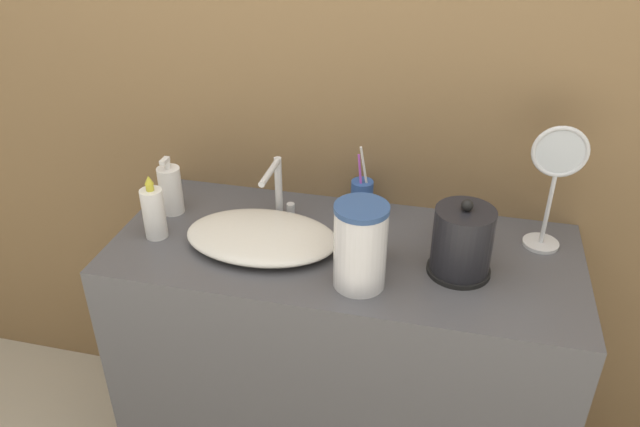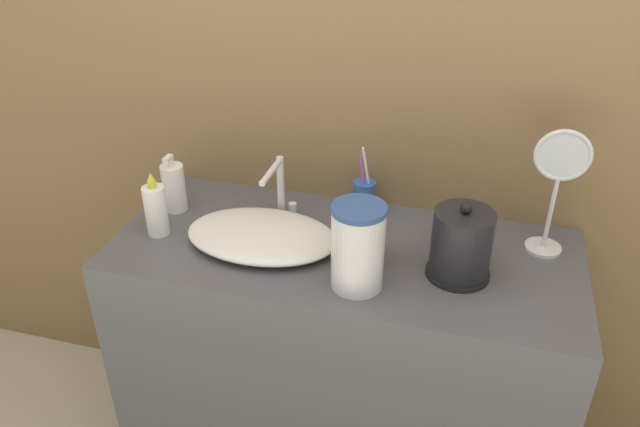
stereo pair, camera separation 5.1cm
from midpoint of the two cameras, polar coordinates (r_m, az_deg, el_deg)
wall_back at (r=1.80m, az=5.51°, el=12.78°), size 6.00×0.04×2.60m
vanity_counter at (r=2.00m, az=2.66°, el=-13.89°), size 1.28×0.55×0.89m
sink_basin at (r=1.72m, az=-4.51°, el=-2.02°), size 0.42×0.28×0.05m
faucet at (r=1.80m, az=-2.90°, el=2.59°), size 0.06×0.16×0.19m
electric_kettle at (r=1.61m, az=13.65°, el=-2.96°), size 0.16×0.16×0.21m
toothbrush_cup at (r=1.86m, az=4.84°, el=1.52°), size 0.07×0.07×0.22m
lotion_bottle at (r=1.90m, az=-12.46°, el=2.36°), size 0.07×0.07×0.18m
shampoo_bottle at (r=1.76m, az=13.04°, el=-1.15°), size 0.07×0.07×0.13m
mouthwash_bottle at (r=1.64m, az=5.43°, el=-2.38°), size 0.07×0.07×0.15m
hand_cream_bottle at (r=1.79m, az=-14.00°, el=0.36°), size 0.06×0.06×0.19m
vanity_mirror at (r=1.72m, az=21.67°, el=2.71°), size 0.14×0.10×0.35m
water_pitcher at (r=1.52m, az=4.44°, el=-3.06°), size 0.13×0.13×0.23m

